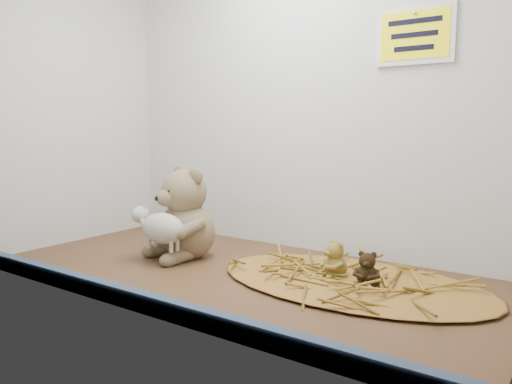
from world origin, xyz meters
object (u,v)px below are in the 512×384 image
Objects in this scene: toy_lamb at (163,228)px; mini_teddy_brown at (367,267)px; mini_teddy_tan at (336,257)px; main_teddy at (186,212)px.

toy_lamb is 2.33× the size of mini_teddy_brown.
toy_lamb is 42.92cm from mini_teddy_tan.
main_teddy is 41.60cm from mini_teddy_tan.
toy_lamb is 2.10× the size of mini_teddy_tan.
mini_teddy_brown is at bearing 20.78° from mini_teddy_tan.
mini_teddy_brown is at bearing 22.37° from main_teddy.
main_teddy is at bearing -141.49° from mini_teddy_tan.
main_teddy is 3.36× the size of mini_teddy_brown.
toy_lamb is (0.00, -8.54, -2.91)cm from main_teddy.
main_teddy reaches higher than mini_teddy_tan.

